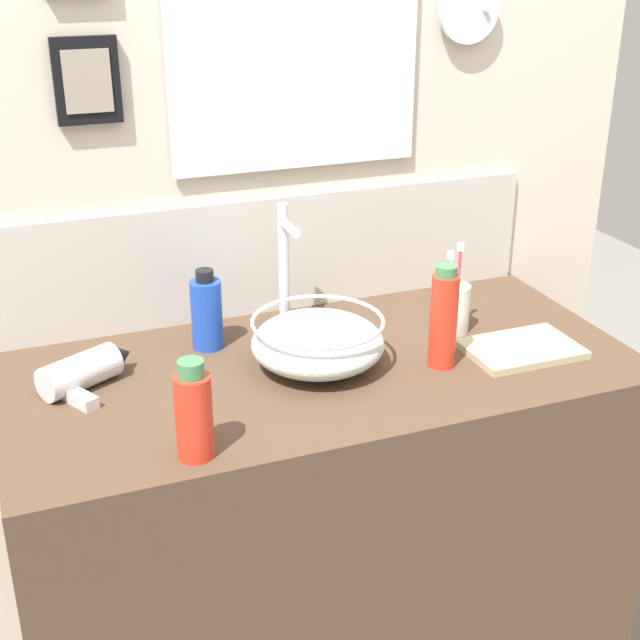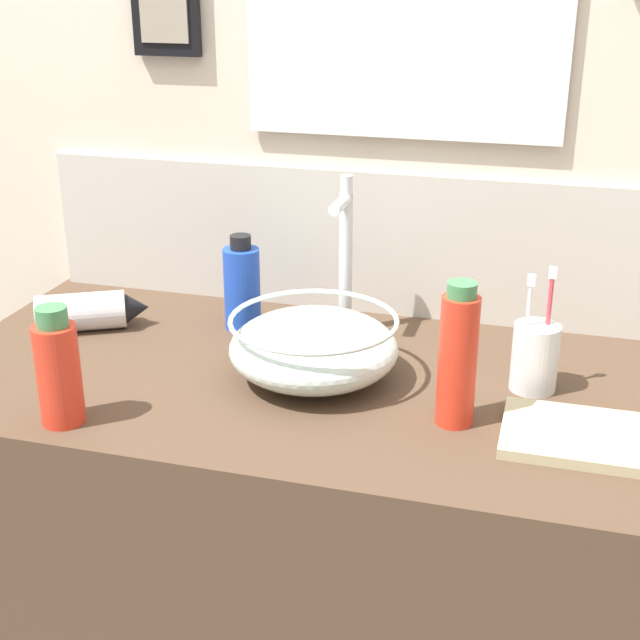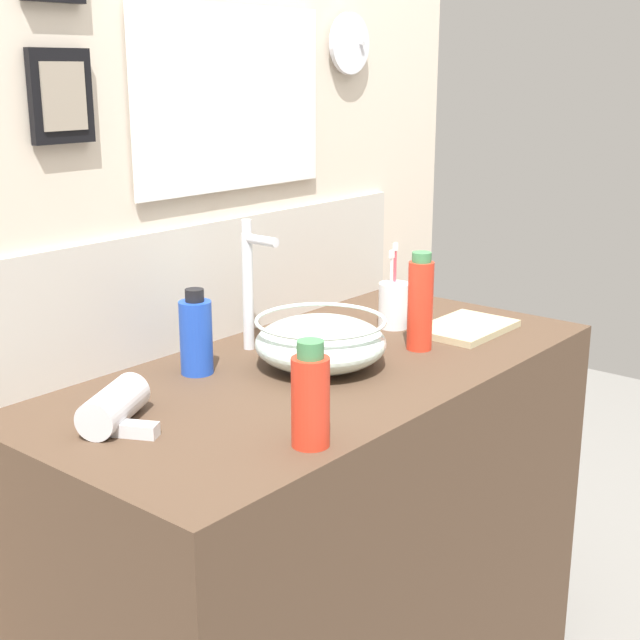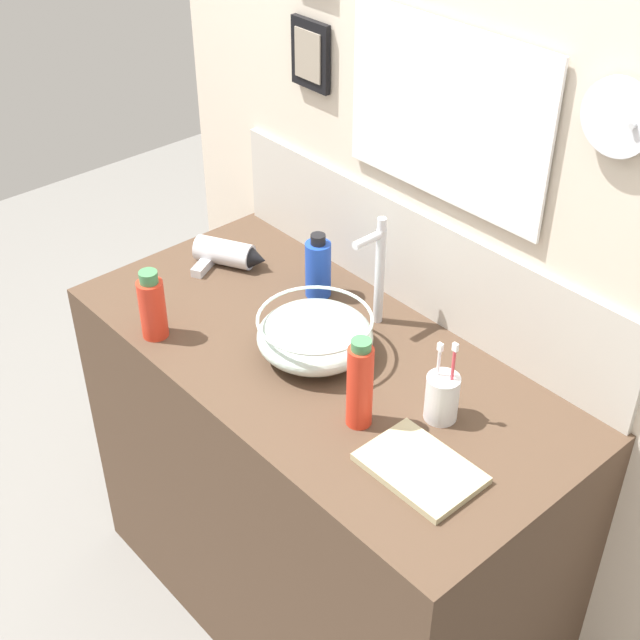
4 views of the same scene
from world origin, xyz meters
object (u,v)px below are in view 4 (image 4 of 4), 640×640
faucet (378,267)px  shampoo_bottle (318,268)px  spray_bottle (360,384)px  hand_towel (420,468)px  glass_bowl_sink (315,335)px  hair_drier (228,254)px  toothbrush_cup (442,397)px  lotion_bottle (152,306)px

faucet → shampoo_bottle: faucet is taller
spray_bottle → hand_towel: 0.21m
glass_bowl_sink → hair_drier: glass_bowl_sink is taller
faucet → toothbrush_cup: bearing=-22.3°
glass_bowl_sink → hand_towel: size_ratio=1.15×
toothbrush_cup → hand_towel: (0.08, -0.15, -0.05)m
glass_bowl_sink → spray_bottle: bearing=-19.7°
toothbrush_cup → lotion_bottle: toothbrush_cup is taller
hair_drier → shampoo_bottle: 0.28m
toothbrush_cup → lotion_bottle: bearing=-155.8°
hand_towel → toothbrush_cup: bearing=118.9°
toothbrush_cup → lotion_bottle: 0.72m
hair_drier → toothbrush_cup: (0.80, -0.03, 0.02)m
faucet → lotion_bottle: (-0.31, -0.44, -0.08)m
spray_bottle → lotion_bottle: bearing=-164.5°
toothbrush_cup → spray_bottle: bearing=-126.2°
toothbrush_cup → shampoo_bottle: (-0.53, 0.12, 0.02)m
toothbrush_cup → spray_bottle: size_ratio=0.93×
faucet → lotion_bottle: bearing=-125.7°
hair_drier → hand_towel: (0.88, -0.18, -0.03)m
glass_bowl_sink → faucet: faucet is taller
glass_bowl_sink → lotion_bottle: lotion_bottle is taller
hair_drier → toothbrush_cup: 0.80m
toothbrush_cup → spray_bottle: spray_bottle is taller
lotion_bottle → faucet: bearing=54.3°
hand_towel → hair_drier: bearing=168.5°
hair_drier → spray_bottle: bearing=-13.8°
glass_bowl_sink → hair_drier: 0.46m
faucet → shampoo_bottle: 0.20m
toothbrush_cup → faucet: bearing=157.7°
lotion_bottle → hand_towel: bearing=11.1°
toothbrush_cup → spray_bottle: (-0.10, -0.14, 0.05)m
toothbrush_cup → glass_bowl_sink: bearing=-170.5°
shampoo_bottle → spray_bottle: size_ratio=0.81×
toothbrush_cup → shampoo_bottle: 0.54m
toothbrush_cup → hand_towel: toothbrush_cup is taller
shampoo_bottle → spray_bottle: spray_bottle is taller
lotion_bottle → toothbrush_cup: bearing=24.2°
spray_bottle → lotion_bottle: (-0.55, -0.15, -0.02)m
shampoo_bottle → spray_bottle: bearing=-31.3°
toothbrush_cup → lotion_bottle: (-0.66, -0.30, 0.03)m
glass_bowl_sink → hair_drier: (-0.45, 0.08, -0.02)m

